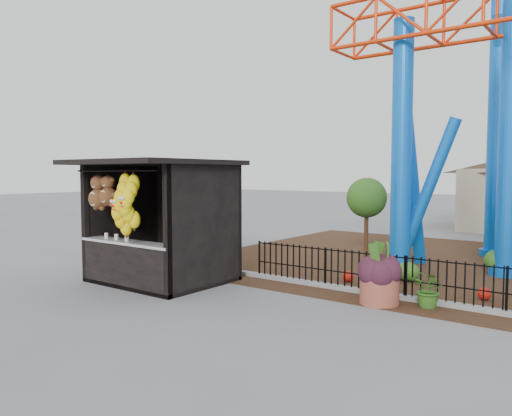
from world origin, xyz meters
The scene contains 8 objects.
ground centered at (0.00, 0.00, 0.00)m, with size 120.00×120.00×0.00m, color slate.
mulch_bed centered at (4.00, 8.00, 0.01)m, with size 18.00×12.00×0.02m, color #331E11.
curb centered at (4.00, 3.00, 0.06)m, with size 18.00×0.18×0.12m, color gray.
prize_booth centered at (-3.01, 0.90, 1.53)m, with size 3.50×3.40×3.12m.
picket_fence centered at (4.90, 3.00, 0.50)m, with size 12.20×0.06×1.00m, color black, non-canonical shape.
terracotta_planter centered at (2.45, 2.38, 0.30)m, with size 0.83×0.83×0.60m, color #9C4B38.
planter_foliage centered at (2.45, 2.38, 0.92)m, with size 0.70×0.70×0.64m, color #331422.
potted_plant centered at (3.41, 2.70, 0.39)m, with size 0.71×0.61×0.79m, color #23601C.
Camera 1 is at (6.65, -7.57, 2.79)m, focal length 35.00 mm.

